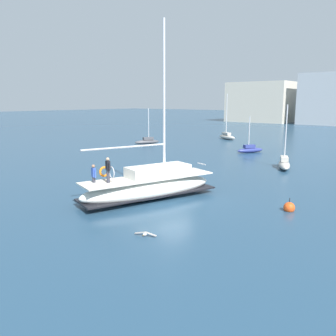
% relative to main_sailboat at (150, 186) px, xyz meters
% --- Properties ---
extents(ground_plane, '(400.00, 400.00, 0.00)m').
position_rel_main_sailboat_xyz_m(ground_plane, '(1.12, 1.07, -0.90)').
color(ground_plane, navy).
extents(main_sailboat, '(5.23, 9.87, 11.53)m').
position_rel_main_sailboat_xyz_m(main_sailboat, '(0.00, 0.00, 0.00)').
color(main_sailboat, white).
rests_on(main_sailboat, ground).
extents(moored_sloop_near, '(4.59, 3.18, 7.60)m').
position_rel_main_sailboat_xyz_m(moored_sloop_near, '(-14.53, 35.68, -0.37)').
color(moored_sloop_near, '#B7B2A8').
rests_on(moored_sloop_near, ground).
extents(moored_sloop_far, '(2.75, 4.41, 6.10)m').
position_rel_main_sailboat_xyz_m(moored_sloop_far, '(2.87, 16.24, -0.41)').
color(moored_sloop_far, '#B7B2A8').
rests_on(moored_sloop_far, ground).
extents(moored_catamaran, '(2.56, 3.88, 5.35)m').
position_rel_main_sailboat_xyz_m(moored_catamaran, '(-20.54, 22.20, -0.46)').
color(moored_catamaran, '#4C4C51').
rests_on(moored_catamaran, ground).
extents(moored_cutter_left, '(2.55, 3.75, 4.54)m').
position_rel_main_sailboat_xyz_m(moored_cutter_left, '(-4.39, 23.74, -0.48)').
color(moored_cutter_left, navy).
rests_on(moored_cutter_left, ground).
extents(seagull, '(1.11, 0.53, 0.17)m').
position_rel_main_sailboat_xyz_m(seagull, '(4.28, -5.10, -0.76)').
color(seagull, silver).
rests_on(seagull, ground).
extents(mooring_buoy, '(0.67, 0.67, 0.93)m').
position_rel_main_sailboat_xyz_m(mooring_buoy, '(8.20, 3.23, -0.70)').
color(mooring_buoy, '#EA4C19').
rests_on(mooring_buoy, ground).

